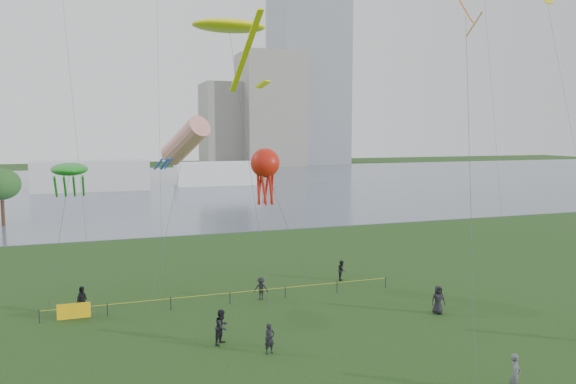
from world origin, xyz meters
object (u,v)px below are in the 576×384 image
object	(u,v)px
kite_flyer	(515,374)
kite_octopus	(265,164)
kite_stingray	(230,27)
fence	(138,305)

from	to	relation	value
kite_flyer	kite_octopus	bearing A→B (deg)	75.85
kite_stingray	kite_octopus	distance (m)	9.58
kite_stingray	kite_octopus	xyz separation A→B (m)	(2.23, -0.79, -9.28)
kite_octopus	kite_flyer	bearing A→B (deg)	-60.44
kite_flyer	kite_octopus	size ratio (longest dim) A/B	0.18
kite_flyer	kite_stingray	world-z (taller)	kite_stingray
kite_flyer	kite_stingray	size ratio (longest dim) A/B	0.10
fence	kite_stingray	size ratio (longest dim) A/B	1.25
kite_stingray	kite_flyer	bearing A→B (deg)	-57.88
fence	kite_flyer	size ratio (longest dim) A/B	12.64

